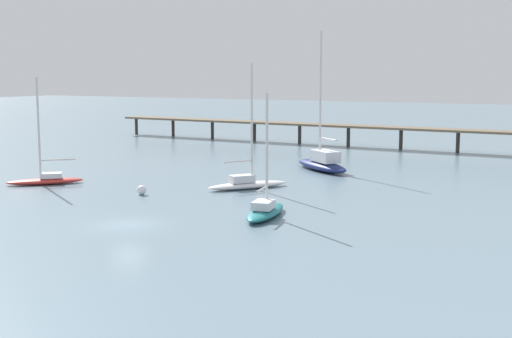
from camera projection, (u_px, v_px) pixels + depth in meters
The scene contains 7 objects.
ground_plane at pixel (128, 225), 47.92m from camera, with size 400.00×400.00×0.00m, color slate.
pier at pixel (470, 125), 89.61m from camera, with size 86.98×6.88×7.98m.
sailboat_teal at pixel (265, 209), 50.43m from camera, with size 3.16×7.09×9.05m.
sailboat_white at pixel (247, 181), 62.67m from camera, with size 6.06×7.42×11.29m.
sailboat_navy at pixel (322, 162), 74.09m from camera, with size 9.05×8.14×14.86m.
sailboat_red at pixel (46, 178), 65.11m from camera, with size 6.19×6.26×10.08m.
mooring_buoy_far at pixel (142, 190), 59.54m from camera, with size 0.84×0.84×0.84m, color silver.
Camera 1 is at (29.50, -37.55, 10.53)m, focal length 48.37 mm.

